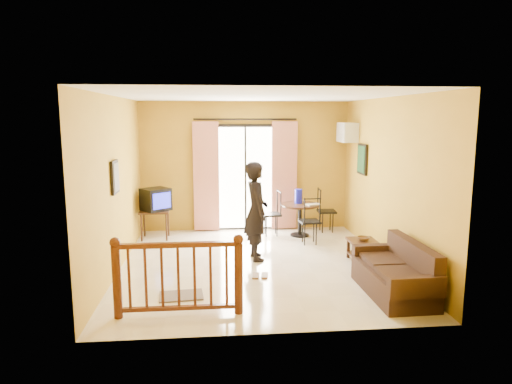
{
  "coord_description": "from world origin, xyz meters",
  "views": [
    {
      "loc": [
        -0.7,
        -7.39,
        2.48
      ],
      "look_at": [
        0.02,
        0.2,
        1.21
      ],
      "focal_mm": 32.0,
      "sensor_mm": 36.0,
      "label": 1
    }
  ],
  "objects": [
    {
      "name": "tv_table",
      "position": [
        -1.9,
        1.86,
        0.52
      ],
      "size": [
        0.59,
        0.49,
        0.59
      ],
      "color": "black",
      "rests_on": "ground"
    },
    {
      "name": "coffee_table",
      "position": [
        1.85,
        -0.15,
        0.25
      ],
      "size": [
        0.47,
        0.84,
        0.38
      ],
      "color": "black",
      "rests_on": "ground"
    },
    {
      "name": "sofa",
      "position": [
        1.85,
        -1.48,
        0.28
      ],
      "size": [
        0.76,
        1.59,
        0.75
      ],
      "rotation": [
        0.0,
        0.0,
        0.02
      ],
      "color": "#301C12",
      "rests_on": "ground"
    },
    {
      "name": "stair_balustrade",
      "position": [
        -1.15,
        -1.9,
        0.56
      ],
      "size": [
        1.63,
        0.13,
        1.04
      ],
      "color": "#471E0F",
      "rests_on": "ground"
    },
    {
      "name": "doormat",
      "position": [
        -1.17,
        -1.28,
        0.01
      ],
      "size": [
        0.63,
        0.45,
        0.02
      ],
      "primitive_type": "cube",
      "rotation": [
        0.0,
        0.0,
        0.09
      ],
      "color": "#60544D",
      "rests_on": "ground"
    },
    {
      "name": "bowl",
      "position": [
        1.85,
        -0.02,
        0.41
      ],
      "size": [
        0.23,
        0.23,
        0.06
      ],
      "primitive_type": "imported",
      "rotation": [
        0.0,
        0.0,
        -0.13
      ],
      "color": "brown",
      "rests_on": "coffee_table"
    },
    {
      "name": "serving_tray",
      "position": [
        1.34,
        1.71,
        0.69
      ],
      "size": [
        0.33,
        0.27,
        0.02
      ],
      "primitive_type": "cube",
      "rotation": [
        0.0,
        0.0,
        0.38
      ],
      "color": "beige",
      "rests_on": "dining_table"
    },
    {
      "name": "picture_left",
      "position": [
        -2.22,
        -0.2,
        1.55
      ],
      "size": [
        0.05,
        0.42,
        0.52
      ],
      "color": "black",
      "rests_on": "room_shell"
    },
    {
      "name": "ground",
      "position": [
        0.0,
        0.0,
        0.0
      ],
      "size": [
        5.0,
        5.0,
        0.0
      ],
      "primitive_type": "plane",
      "color": "beige",
      "rests_on": "ground"
    },
    {
      "name": "botanical_print",
      "position": [
        2.22,
        1.3,
        1.65
      ],
      "size": [
        0.05,
        0.5,
        0.6
      ],
      "color": "black",
      "rests_on": "room_shell"
    },
    {
      "name": "television",
      "position": [
        -1.87,
        1.86,
        0.82
      ],
      "size": [
        0.67,
        0.66,
        0.45
      ],
      "rotation": [
        0.0,
        0.0,
        0.67
      ],
      "color": "black",
      "rests_on": "tv_table"
    },
    {
      "name": "water_jug",
      "position": [
        1.08,
        1.91,
        0.83
      ],
      "size": [
        0.16,
        0.16,
        0.3
      ],
      "primitive_type": "cylinder",
      "color": "#161AD2",
      "rests_on": "dining_table"
    },
    {
      "name": "balcony_door",
      "position": [
        0.0,
        2.43,
        1.19
      ],
      "size": [
        2.25,
        0.14,
        2.46
      ],
      "color": "black",
      "rests_on": "ground"
    },
    {
      "name": "sandals",
      "position": [
        0.01,
        -0.6,
        0.01
      ],
      "size": [
        0.28,
        0.26,
        0.03
      ],
      "color": "brown",
      "rests_on": "ground"
    },
    {
      "name": "dining_chairs",
      "position": [
        1.13,
        1.72,
        0.0
      ],
      "size": [
        1.67,
        1.33,
        0.95
      ],
      "color": "black",
      "rests_on": "ground"
    },
    {
      "name": "standing_person",
      "position": [
        0.03,
        0.32,
        0.86
      ],
      "size": [
        0.49,
        0.68,
        1.72
      ],
      "primitive_type": "imported",
      "rotation": [
        0.0,
        0.0,
        1.71
      ],
      "color": "black",
      "rests_on": "ground"
    },
    {
      "name": "dining_table",
      "position": [
        1.09,
        1.81,
        0.53
      ],
      "size": [
        0.81,
        0.81,
        0.68
      ],
      "color": "black",
      "rests_on": "ground"
    },
    {
      "name": "air_conditioner",
      "position": [
        2.09,
        1.95,
        2.15
      ],
      "size": [
        0.31,
        0.6,
        0.4
      ],
      "color": "silver",
      "rests_on": "room_shell"
    },
    {
      "name": "room_shell",
      "position": [
        0.0,
        0.0,
        1.7
      ],
      "size": [
        5.0,
        5.0,
        5.0
      ],
      "color": "white",
      "rests_on": "ground"
    }
  ]
}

